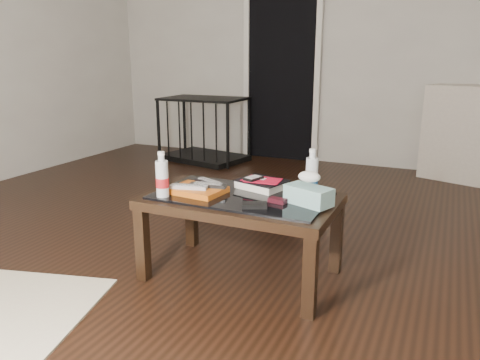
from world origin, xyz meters
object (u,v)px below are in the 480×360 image
Objects in this scene: water_bottle_right at (312,171)px; tissue_box at (309,195)px; coffee_table at (241,206)px; textbook at (262,184)px; pet_crate at (205,140)px; water_bottle_left at (162,174)px.

tissue_box is (0.04, -0.20, -0.07)m from water_bottle_right.
textbook is (0.05, 0.17, 0.09)m from coffee_table.
pet_crate is at bearing 149.32° from tissue_box.
pet_crate is 2.85m from textbook.
water_bottle_left is (1.22, -2.68, 0.35)m from pet_crate.
water_bottle_left is 0.76m from tissue_box.
textbook is 0.55m from water_bottle_left.
pet_crate is at bearing 122.41° from coffee_table.
textbook is at bearing 73.11° from coffee_table.
water_bottle_left is at bearing -150.61° from water_bottle_right.
pet_crate is at bearing 129.68° from water_bottle_right.
water_bottle_left is 1.03× the size of tissue_box.
water_bottle_right reaches higher than coffee_table.
coffee_table is 4.20× the size of water_bottle_left.
water_bottle_right is at bearing 30.67° from coffee_table.
tissue_box is at bearing -12.75° from textbook.
water_bottle_right is (1.90, -2.29, 0.35)m from pet_crate.
pet_crate reaches higher than tissue_box.
tissue_box is at bearing 14.40° from water_bottle_left.
textbook is (1.63, -2.32, 0.25)m from pet_crate.
water_bottle_left is 1.00× the size of water_bottle_right.
water_bottle_left is at bearing -144.26° from tissue_box.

